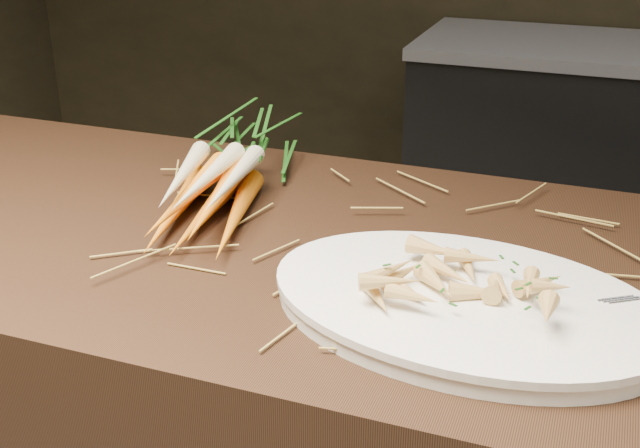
{
  "coord_description": "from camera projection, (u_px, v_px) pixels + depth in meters",
  "views": [
    {
      "loc": [
        0.05,
        -0.65,
        1.39
      ],
      "look_at": [
        -0.28,
        0.23,
        0.96
      ],
      "focal_mm": 45.0,
      "sensor_mm": 36.0,
      "label": 1
    }
  ],
  "objects": [
    {
      "name": "serving_platter",
      "position": [
        463.0,
        307.0,
        0.94
      ],
      "size": [
        0.49,
        0.36,
        0.02
      ],
      "primitive_type": null,
      "rotation": [
        0.0,
        0.0,
        -0.11
      ],
      "color": "white",
      "rests_on": "main_counter"
    },
    {
      "name": "roasted_veg_heap",
      "position": [
        466.0,
        278.0,
        0.92
      ],
      "size": [
        0.24,
        0.19,
        0.05
      ],
      "primitive_type": null,
      "rotation": [
        0.0,
        0.0,
        -0.11
      ],
      "color": "#A28341",
      "rests_on": "serving_platter"
    },
    {
      "name": "straw_bedding",
      "position": [
        547.0,
        273.0,
        1.02
      ],
      "size": [
        1.4,
        0.6,
        0.02
      ],
      "primitive_type": null,
      "color": "olive",
      "rests_on": "main_counter"
    },
    {
      "name": "serving_fork",
      "position": [
        609.0,
        339.0,
        0.85
      ],
      "size": [
        0.15,
        0.11,
        0.0
      ],
      "primitive_type": "cube",
      "rotation": [
        0.0,
        0.0,
        -0.98
      ],
      "color": "silver",
      "rests_on": "serving_platter"
    },
    {
      "name": "root_veg_bunch",
      "position": [
        233.0,
        161.0,
        1.29
      ],
      "size": [
        0.25,
        0.54,
        0.1
      ],
      "rotation": [
        0.0,
        0.0,
        0.17
      ],
      "color": "#D6650B",
      "rests_on": "main_counter"
    }
  ]
}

